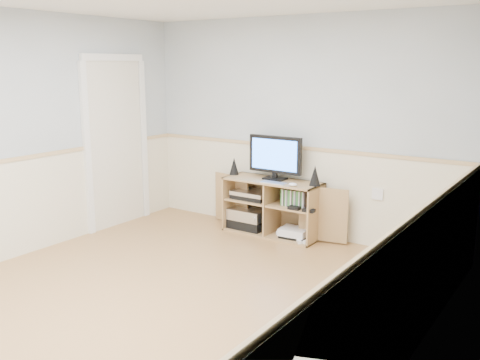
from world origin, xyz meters
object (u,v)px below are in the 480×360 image
(media_cabinet, at_px, (275,206))
(keyboard, at_px, (273,183))
(game_consoles, at_px, (294,233))
(monitor, at_px, (275,156))

(media_cabinet, height_order, keyboard, keyboard)
(media_cabinet, bearing_deg, game_consoles, -12.40)
(monitor, bearing_deg, keyboard, -63.75)
(keyboard, height_order, game_consoles, keyboard)
(monitor, height_order, keyboard, monitor)
(keyboard, bearing_deg, game_consoles, 31.25)
(monitor, relative_size, keyboard, 2.23)
(monitor, bearing_deg, media_cabinet, 90.00)
(media_cabinet, relative_size, keyboard, 6.00)
(keyboard, distance_m, game_consoles, 0.63)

